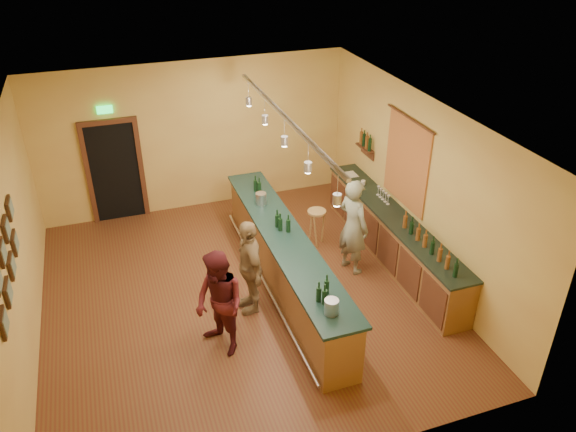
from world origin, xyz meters
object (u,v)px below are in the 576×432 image
object	(u,v)px
back_counter	(392,236)
bar_stool	(317,217)
customer_b	(249,266)
tasting_bar	(285,258)
customer_a	(220,304)
bartender	(353,226)

from	to	relation	value
back_counter	bar_stool	distance (m)	1.49
bar_stool	customer_b	bearing A→B (deg)	-139.91
back_counter	tasting_bar	world-z (taller)	tasting_bar
tasting_bar	customer_a	distance (m)	1.82
customer_a	bar_stool	world-z (taller)	customer_a
bartender	customer_b	size ratio (longest dim) A/B	1.09
bartender	customer_a	distance (m)	3.00
bartender	customer_b	bearing A→B (deg)	83.39
tasting_bar	bar_stool	distance (m)	1.53
bartender	bar_stool	xyz separation A→B (m)	(-0.29, 1.01, -0.30)
tasting_bar	customer_b	world-z (taller)	customer_b
bartender	customer_b	distance (m)	2.10
back_counter	bar_stool	bearing A→B (deg)	140.31
tasting_bar	bar_stool	world-z (taller)	tasting_bar
back_counter	bar_stool	world-z (taller)	back_counter
back_counter	customer_b	xyz separation A→B (m)	(-2.90, -0.53, 0.34)
back_counter	tasting_bar	xyz separation A→B (m)	(-2.18, -0.18, 0.12)
customer_a	customer_b	world-z (taller)	customer_a
customer_a	customer_b	xyz separation A→B (m)	(0.67, 0.80, -0.02)
back_counter	customer_b	bearing A→B (deg)	-169.57
back_counter	bar_stool	xyz separation A→B (m)	(-1.14, 0.95, 0.11)
back_counter	bartender	bearing A→B (deg)	-175.91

